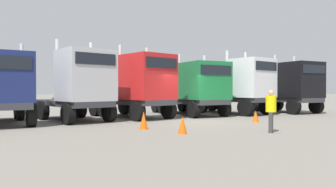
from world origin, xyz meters
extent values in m
plane|color=slate|center=(0.00, 0.00, 0.00)|extent=(200.00, 200.00, 0.00)
cube|color=navy|center=(-8.89, 1.56, 2.21)|extent=(2.57, 2.48, 2.21)
cube|color=black|center=(-8.80, 0.39, 2.79)|extent=(2.10, 0.20, 0.55)
cylinder|color=silver|center=(-8.04, 2.93, 2.51)|extent=(0.19, 0.19, 2.81)
cylinder|color=black|center=(-7.76, 1.19, 0.53)|extent=(0.43, 1.08, 1.05)
cylinder|color=black|center=(-8.04, 4.90, 0.53)|extent=(0.43, 1.08, 1.05)
cylinder|color=black|center=(-8.12, 5.99, 0.53)|extent=(0.43, 1.08, 1.05)
cube|color=#333338|center=(-5.55, 3.69, 0.94)|extent=(3.44, 6.00, 0.30)
cube|color=#B7BABF|center=(-5.16, 2.03, 2.37)|extent=(2.85, 2.73, 2.56)
cube|color=black|center=(-4.90, 0.93, 3.13)|extent=(2.05, 0.52, 0.55)
cylinder|color=silver|center=(-4.53, 3.49, 2.67)|extent=(0.22, 0.22, 3.16)
cylinder|color=silver|center=(-6.37, 3.05, 2.67)|extent=(0.22, 0.22, 3.16)
cylinder|color=#333338|center=(-5.83, 4.90, 1.15)|extent=(1.32, 1.32, 0.12)
cylinder|color=black|center=(-3.99, 1.88, 0.52)|extent=(0.58, 1.09, 1.04)
cylinder|color=black|center=(-6.13, 1.38, 0.52)|extent=(0.58, 1.09, 1.04)
cylinder|color=black|center=(-4.76, 5.14, 0.52)|extent=(0.58, 1.09, 1.04)
cylinder|color=black|center=(-6.90, 4.63, 0.52)|extent=(0.58, 1.09, 1.04)
cylinder|color=black|center=(-5.01, 6.21, 0.52)|extent=(0.58, 1.09, 1.04)
cylinder|color=black|center=(-7.15, 5.70, 0.52)|extent=(0.58, 1.09, 1.04)
cube|color=#333338|center=(-2.06, 3.86, 0.96)|extent=(3.56, 6.05, 0.30)
cube|color=red|center=(-1.64, 2.27, 2.36)|extent=(2.92, 2.90, 2.50)
cube|color=black|center=(-1.34, 1.10, 3.08)|extent=(2.04, 0.57, 0.55)
cylinder|color=silver|center=(-1.06, 3.80, 2.66)|extent=(0.22, 0.22, 3.10)
cylinder|color=silver|center=(-2.90, 3.32, 2.66)|extent=(0.22, 0.22, 3.10)
cylinder|color=#333338|center=(-2.37, 5.07, 1.17)|extent=(1.34, 1.34, 0.12)
cylinder|color=black|center=(-0.45, 2.08, 0.53)|extent=(0.61, 1.11, 1.06)
cylinder|color=black|center=(-2.58, 1.52, 0.53)|extent=(0.61, 1.11, 1.06)
cylinder|color=black|center=(-1.31, 5.34, 0.53)|extent=(0.61, 1.11, 1.06)
cylinder|color=black|center=(-3.44, 4.78, 0.53)|extent=(0.61, 1.11, 1.06)
cylinder|color=black|center=(-1.59, 6.40, 0.53)|extent=(0.61, 1.11, 1.06)
cylinder|color=black|center=(-3.71, 5.85, 0.53)|extent=(0.61, 1.11, 1.06)
cube|color=#333338|center=(2.12, 4.29, 0.91)|extent=(2.22, 6.39, 0.30)
cube|color=#197238|center=(2.13, 2.36, 2.19)|extent=(2.41, 2.53, 2.26)
cube|color=black|center=(2.13, 1.08, 2.79)|extent=(2.10, 0.05, 0.55)
cylinder|color=silver|center=(3.07, 3.77, 2.49)|extent=(0.18, 0.18, 2.86)
cylinder|color=silver|center=(1.17, 3.76, 2.49)|extent=(0.18, 0.18, 2.86)
cylinder|color=#333338|center=(2.12, 5.69, 1.12)|extent=(1.10, 1.10, 0.12)
cylinder|color=black|center=(3.23, 1.80, 0.51)|extent=(0.35, 1.01, 1.01)
cylinder|color=black|center=(1.03, 1.79, 0.51)|extent=(0.35, 1.01, 1.01)
cylinder|color=black|center=(3.22, 5.88, 0.51)|extent=(0.35, 1.01, 1.01)
cylinder|color=black|center=(1.02, 5.88, 0.51)|extent=(0.35, 1.01, 1.01)
cylinder|color=black|center=(3.21, 6.98, 0.51)|extent=(0.35, 1.01, 1.01)
cylinder|color=black|center=(1.01, 6.98, 0.51)|extent=(0.35, 1.01, 1.01)
cube|color=#333338|center=(5.23, 4.05, 1.01)|extent=(3.37, 6.57, 0.30)
cube|color=white|center=(5.61, 2.08, 2.41)|extent=(2.79, 2.67, 2.50)
cube|color=black|center=(5.84, 0.96, 3.13)|extent=(2.07, 0.44, 0.55)
cylinder|color=silver|center=(6.30, 3.51, 2.71)|extent=(0.21, 0.21, 3.10)
cylinder|color=silver|center=(4.44, 3.15, 2.71)|extent=(0.21, 0.21, 3.10)
cylinder|color=#333338|center=(4.96, 5.40, 1.22)|extent=(1.29, 1.29, 0.12)
cylinder|color=black|center=(6.78, 1.88, 0.55)|extent=(0.56, 1.15, 1.11)
cylinder|color=black|center=(4.62, 1.45, 0.55)|extent=(0.56, 1.15, 1.11)
cylinder|color=black|center=(6.01, 5.76, 0.55)|extent=(0.56, 1.15, 1.11)
cylinder|color=black|center=(3.85, 5.34, 0.55)|extent=(0.56, 1.15, 1.11)
cylinder|color=black|center=(5.80, 6.84, 0.55)|extent=(0.56, 1.15, 1.11)
cylinder|color=black|center=(3.64, 6.42, 0.55)|extent=(0.56, 1.15, 1.11)
cube|color=#333338|center=(9.50, 3.41, 0.94)|extent=(2.21, 5.94, 0.30)
cube|color=black|center=(9.49, 1.63, 2.32)|extent=(2.40, 2.38, 2.45)
cube|color=black|center=(9.49, 0.42, 3.02)|extent=(2.10, 0.04, 0.55)
cylinder|color=silver|center=(10.45, 2.97, 2.62)|extent=(0.18, 0.18, 3.05)
cylinder|color=silver|center=(8.55, 2.97, 2.62)|extent=(0.18, 0.18, 3.05)
cylinder|color=#333338|center=(9.50, 4.72, 1.15)|extent=(1.10, 1.10, 0.12)
cylinder|color=black|center=(10.59, 1.14, 0.52)|extent=(0.35, 1.04, 1.04)
cylinder|color=black|center=(8.39, 1.14, 0.52)|extent=(0.35, 1.04, 1.04)
cylinder|color=black|center=(10.60, 4.78, 0.52)|extent=(0.35, 1.04, 1.04)
cylinder|color=black|center=(8.40, 4.78, 0.52)|extent=(0.35, 1.04, 1.04)
cylinder|color=black|center=(10.60, 5.88, 0.52)|extent=(0.35, 1.04, 1.04)
cylinder|color=black|center=(8.40, 5.88, 0.52)|extent=(0.35, 1.04, 1.04)
cylinder|color=#3B3B3B|center=(0.49, -4.95, 0.40)|extent=(0.23, 0.23, 0.80)
cylinder|color=#3B3B3B|center=(0.29, -5.14, 0.40)|extent=(0.23, 0.23, 0.80)
cylinder|color=yellow|center=(0.39, -5.04, 1.12)|extent=(0.57, 0.57, 0.63)
sphere|color=tan|center=(0.39, -5.04, 1.54)|extent=(0.22, 0.22, 0.22)
cone|color=#F2590C|center=(-3.62, -1.85, 0.37)|extent=(0.36, 0.36, 0.75)
cone|color=#F2590C|center=(2.63, -1.67, 0.30)|extent=(0.36, 0.36, 0.59)
cone|color=#F2590C|center=(-2.87, -3.85, 0.33)|extent=(0.36, 0.36, 0.67)
camera|label=1|loc=(-8.91, -14.60, 1.67)|focal=35.19mm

